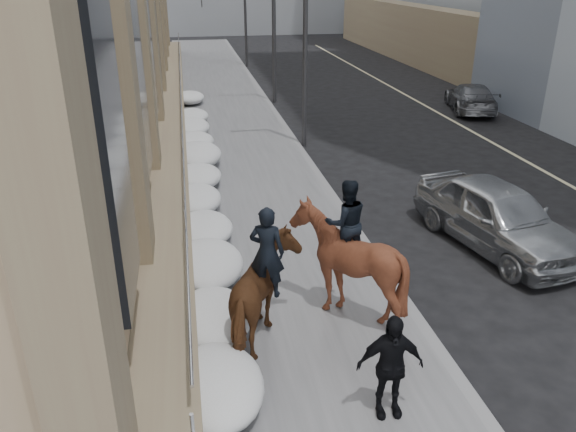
{
  "coord_description": "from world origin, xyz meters",
  "views": [
    {
      "loc": [
        -1.6,
        -7.07,
        6.47
      ],
      "look_at": [
        0.34,
        3.54,
        1.7
      ],
      "focal_mm": 35.0,
      "sensor_mm": 36.0,
      "label": 1
    }
  ],
  "objects_px": {
    "mounted_horse_right": "(346,259)",
    "car_grey": "(471,97)",
    "pedestrian": "(390,366)",
    "car_silver": "(497,215)",
    "mounted_horse_left": "(264,292)"
  },
  "relations": [
    {
      "from": "car_silver",
      "to": "pedestrian",
      "type": "bearing_deg",
      "value": -143.51
    },
    {
      "from": "mounted_horse_left",
      "to": "mounted_horse_right",
      "type": "distance_m",
      "value": 1.81
    },
    {
      "from": "mounted_horse_left",
      "to": "pedestrian",
      "type": "bearing_deg",
      "value": 147.03
    },
    {
      "from": "mounted_horse_left",
      "to": "car_silver",
      "type": "relative_size",
      "value": 0.53
    },
    {
      "from": "mounted_horse_right",
      "to": "car_silver",
      "type": "bearing_deg",
      "value": -154.54
    },
    {
      "from": "mounted_horse_left",
      "to": "pedestrian",
      "type": "distance_m",
      "value": 2.7
    },
    {
      "from": "mounted_horse_left",
      "to": "car_silver",
      "type": "distance_m",
      "value": 6.98
    },
    {
      "from": "mounted_horse_left",
      "to": "car_grey",
      "type": "xyz_separation_m",
      "value": [
        12.61,
        16.82,
        -0.48
      ]
    },
    {
      "from": "pedestrian",
      "to": "car_silver",
      "type": "distance_m",
      "value": 7.0
    },
    {
      "from": "pedestrian",
      "to": "car_grey",
      "type": "xyz_separation_m",
      "value": [
        11.02,
        18.99,
        -0.32
      ]
    },
    {
      "from": "mounted_horse_right",
      "to": "pedestrian",
      "type": "xyz_separation_m",
      "value": [
        -0.1,
        -2.79,
        -0.34
      ]
    },
    {
      "from": "mounted_horse_left",
      "to": "mounted_horse_right",
      "type": "xyz_separation_m",
      "value": [
        1.69,
        0.62,
        0.18
      ]
    },
    {
      "from": "mounted_horse_right",
      "to": "car_silver",
      "type": "distance_m",
      "value": 5.21
    },
    {
      "from": "mounted_horse_right",
      "to": "car_grey",
      "type": "xyz_separation_m",
      "value": [
        10.92,
        16.2,
        -0.66
      ]
    },
    {
      "from": "pedestrian",
      "to": "car_silver",
      "type": "height_order",
      "value": "pedestrian"
    }
  ]
}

